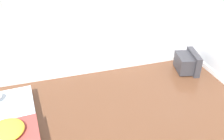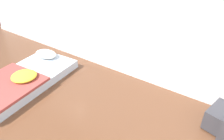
% 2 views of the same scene
% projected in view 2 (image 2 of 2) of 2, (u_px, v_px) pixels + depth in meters
% --- Properties ---
extents(wall_back, '(8.03, 0.08, 2.60)m').
position_uv_depth(wall_back, '(109.00, 8.00, 4.10)').
color(wall_back, silver).
rests_on(wall_back, ground_plane).
extents(mattress_bed, '(1.18, 2.13, 0.31)m').
position_uv_depth(mattress_bed, '(22.00, 79.00, 4.19)').
color(mattress_bed, silver).
rests_on(mattress_bed, ground_plane).
extents(crt_tv, '(0.48, 0.59, 0.40)m').
position_uv_depth(crt_tv, '(223.00, 119.00, 3.19)').
color(crt_tv, '#333338').
rests_on(crt_tv, ground_plane).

